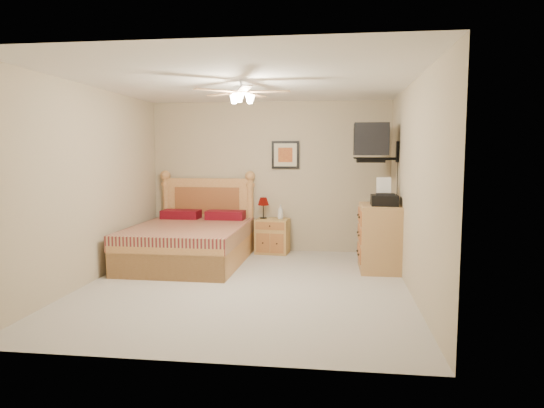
# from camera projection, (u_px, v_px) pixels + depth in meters

# --- Properties ---
(floor) EXTENTS (4.50, 4.50, 0.00)m
(floor) POSITION_uv_depth(u_px,v_px,m) (246.00, 286.00, 6.07)
(floor) COLOR #ACA69B
(floor) RESTS_ON ground
(ceiling) EXTENTS (4.00, 4.50, 0.04)m
(ceiling) POSITION_uv_depth(u_px,v_px,m) (244.00, 82.00, 5.80)
(ceiling) COLOR white
(ceiling) RESTS_ON ground
(wall_back) EXTENTS (4.00, 0.04, 2.50)m
(wall_back) POSITION_uv_depth(u_px,v_px,m) (270.00, 177.00, 8.15)
(wall_back) COLOR tan
(wall_back) RESTS_ON ground
(wall_front) EXTENTS (4.00, 0.04, 2.50)m
(wall_front) POSITION_uv_depth(u_px,v_px,m) (191.00, 206.00, 3.71)
(wall_front) COLOR tan
(wall_front) RESTS_ON ground
(wall_left) EXTENTS (0.04, 4.50, 2.50)m
(wall_left) POSITION_uv_depth(u_px,v_px,m) (91.00, 185.00, 6.19)
(wall_left) COLOR tan
(wall_left) RESTS_ON ground
(wall_right) EXTENTS (0.04, 4.50, 2.50)m
(wall_right) POSITION_uv_depth(u_px,v_px,m) (413.00, 188.00, 5.68)
(wall_right) COLOR tan
(wall_right) RESTS_ON ground
(bed) EXTENTS (1.62, 2.12, 1.36)m
(bed) POSITION_uv_depth(u_px,v_px,m) (189.00, 218.00, 7.24)
(bed) COLOR #BE7F41
(bed) RESTS_ON ground
(nightstand) EXTENTS (0.56, 0.44, 0.57)m
(nightstand) POSITION_uv_depth(u_px,v_px,m) (272.00, 236.00, 8.00)
(nightstand) COLOR #A2783C
(nightstand) RESTS_ON ground
(table_lamp) EXTENTS (0.21, 0.21, 0.35)m
(table_lamp) POSITION_uv_depth(u_px,v_px,m) (263.00, 208.00, 8.02)
(table_lamp) COLOR #620803
(table_lamp) RESTS_ON nightstand
(lotion_bottle) EXTENTS (0.11, 0.11, 0.24)m
(lotion_bottle) POSITION_uv_depth(u_px,v_px,m) (280.00, 212.00, 7.94)
(lotion_bottle) COLOR silver
(lotion_bottle) RESTS_ON nightstand
(framed_picture) EXTENTS (0.46, 0.04, 0.46)m
(framed_picture) POSITION_uv_depth(u_px,v_px,m) (285.00, 155.00, 8.06)
(framed_picture) COLOR black
(framed_picture) RESTS_ON wall_back
(dresser) EXTENTS (0.56, 0.80, 0.93)m
(dresser) POSITION_uv_depth(u_px,v_px,m) (380.00, 238.00, 6.83)
(dresser) COLOR #B1794B
(dresser) RESTS_ON ground
(fax_machine) EXTENTS (0.36, 0.39, 0.38)m
(fax_machine) POSITION_uv_depth(u_px,v_px,m) (384.00, 192.00, 6.66)
(fax_machine) COLOR black
(fax_machine) RESTS_ON dresser
(magazine_lower) EXTENTS (0.28, 0.31, 0.02)m
(magazine_lower) POSITION_uv_depth(u_px,v_px,m) (373.00, 202.00, 7.01)
(magazine_lower) COLOR #ADA48D
(magazine_lower) RESTS_ON dresser
(magazine_upper) EXTENTS (0.29, 0.31, 0.02)m
(magazine_upper) POSITION_uv_depth(u_px,v_px,m) (374.00, 201.00, 7.00)
(magazine_upper) COLOR gray
(magazine_upper) RESTS_ON magazine_lower
(wall_tv) EXTENTS (0.56, 0.46, 0.58)m
(wall_tv) POSITION_uv_depth(u_px,v_px,m) (381.00, 142.00, 6.97)
(wall_tv) COLOR black
(wall_tv) RESTS_ON wall_right
(ceiling_fan) EXTENTS (1.14, 1.14, 0.28)m
(ceiling_fan) POSITION_uv_depth(u_px,v_px,m) (241.00, 92.00, 5.62)
(ceiling_fan) COLOR silver
(ceiling_fan) RESTS_ON ceiling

